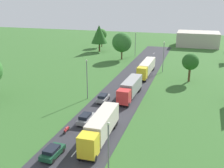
{
  "coord_description": "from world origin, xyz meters",
  "views": [
    {
      "loc": [
        14.5,
        -20.87,
        20.58
      ],
      "look_at": [
        -1.56,
        31.0,
        2.89
      ],
      "focal_mm": 43.35,
      "sensor_mm": 36.0,
      "label": 1
    }
  ],
  "objects": [
    {
      "name": "tree_elm",
      "position": [
        -21.03,
        77.31,
        6.68
      ],
      "size": [
        6.23,
        6.23,
        10.13
      ],
      "color": "#513823",
      "rests_on": "ground"
    },
    {
      "name": "tree_birch",
      "position": [
        -9.1,
        66.58,
        5.83
      ],
      "size": [
        6.6,
        6.6,
        9.14
      ],
      "color": "#513823",
      "rests_on": "ground"
    },
    {
      "name": "distant_building",
      "position": [
        15.36,
        101.38,
        3.01
      ],
      "size": [
        17.25,
        12.97,
        6.03
      ],
      "primitive_type": "cube",
      "color": "#B2A899",
      "rests_on": "ground"
    },
    {
      "name": "lamppost_third",
      "position": [
        6.29,
        54.33,
        4.81
      ],
      "size": [
        0.36,
        0.36,
        8.66
      ],
      "color": "slate",
      "rests_on": "ground"
    },
    {
      "name": "car_lead",
      "position": [
        -2.4,
        6.81,
        0.83
      ],
      "size": [
        1.97,
        4.05,
        1.46
      ],
      "color": "#19472D",
      "rests_on": "road"
    },
    {
      "name": "lane_marking_centre",
      "position": [
        0.0,
        20.18,
        0.07
      ],
      "size": [
        0.16,
        120.23,
        0.01
      ],
      "color": "white",
      "rests_on": "road"
    },
    {
      "name": "car_third",
      "position": [
        -2.47,
        27.74,
        0.86
      ],
      "size": [
        1.79,
        4.05,
        1.56
      ],
      "color": "gray",
      "rests_on": "road"
    },
    {
      "name": "truck_third",
      "position": [
        2.39,
        50.01,
        2.14
      ],
      "size": [
        2.6,
        14.23,
        3.56
      ],
      "color": "yellow",
      "rests_on": "road"
    },
    {
      "name": "road",
      "position": [
        0.0,
        24.5,
        0.03
      ],
      "size": [
        10.0,
        140.0,
        0.06
      ],
      "primitive_type": "cube",
      "color": "#2B2B30",
      "rests_on": "ground"
    },
    {
      "name": "truck_lead",
      "position": [
        2.23,
        13.03,
        2.2
      ],
      "size": [
        2.79,
        12.33,
        3.73
      ],
      "color": "yellow",
      "rests_on": "road"
    },
    {
      "name": "tree_pine",
      "position": [
        -23.51,
        87.23,
        5.35
      ],
      "size": [
        4.38,
        4.38,
        7.57
      ],
      "color": "#513823",
      "rests_on": "ground"
    },
    {
      "name": "motorcycle_courier",
      "position": [
        -3.69,
        13.57,
        0.54
      ],
      "size": [
        0.28,
        1.94,
        0.91
      ],
      "color": "black",
      "rests_on": "road"
    },
    {
      "name": "truck_second",
      "position": [
        2.24,
        31.84,
        2.14
      ],
      "size": [
        2.78,
        11.83,
        3.65
      ],
      "color": "red",
      "rests_on": "road"
    },
    {
      "name": "lamppost_lead",
      "position": [
        6.11,
        4.83,
        4.14
      ],
      "size": [
        0.36,
        0.36,
        7.34
      ],
      "color": "slate",
      "rests_on": "ground"
    },
    {
      "name": "car_second",
      "position": [
        -2.13,
        17.7,
        0.87
      ],
      "size": [
        1.8,
        4.35,
        1.58
      ],
      "color": "gray",
      "rests_on": "road"
    },
    {
      "name": "lamppost_second",
      "position": [
        -6.17,
        28.48,
        4.67
      ],
      "size": [
        0.36,
        0.36,
        8.37
      ],
      "color": "slate",
      "rests_on": "ground"
    },
    {
      "name": "tree_oak",
      "position": [
        13.76,
        47.24,
        5.09
      ],
      "size": [
        4.14,
        4.14,
        7.21
      ],
      "color": "#513823",
      "rests_on": "ground"
    },
    {
      "name": "lamppost_fourth",
      "position": [
        -6.09,
        73.98,
        4.7
      ],
      "size": [
        0.36,
        0.36,
        8.44
      ],
      "color": "slate",
      "rests_on": "ground"
    }
  ]
}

